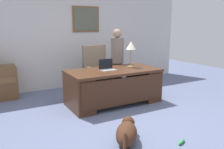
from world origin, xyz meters
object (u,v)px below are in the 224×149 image
Objects in this scene: person_standing at (117,61)px; laptop at (107,67)px; desk at (114,85)px; armchair at (97,72)px; dog_toy_bone at (182,142)px; dog_lying at (127,132)px; desk_lamp at (131,47)px.

person_standing is 0.88m from laptop.
armchair reaches higher than desk.
armchair reaches higher than laptop.
laptop is at bearing 93.25° from dog_toy_bone.
laptop is (-0.61, -0.63, -0.01)m from person_standing.
laptop is at bearing 71.41° from dog_lying.
person_standing reaches higher than armchair.
desk is 1.66× the size of armchair.
laptop is (0.55, 1.63, 0.64)m from dog_lying.
desk_lamp is 3.00× the size of dog_toy_bone.
dog_toy_bone is at bearing -100.52° from person_standing.
dog_toy_bone is at bearing -86.75° from laptop.
dog_toy_bone is at bearing -91.31° from armchair.
dog_toy_bone is (0.12, -2.05, -0.77)m from laptop.
desk_lamp reaches higher than laptop.
person_standing is 2.73× the size of desk_lamp.
desk_lamp is (-0.00, -0.60, 0.38)m from person_standing.
desk is 1.24× the size of person_standing.
person_standing is at bearing 79.48° from dog_toy_bone.
person_standing reaches higher than desk_lamp.
dog_lying is 2.02× the size of laptop.
person_standing is (0.43, -0.25, 0.29)m from armchair.
person_standing reaches higher than dog_lying.
desk is 10.14× the size of dog_toy_bone.
person_standing is (0.48, 0.70, 0.40)m from desk.
person_standing is at bearing -30.29° from armchair.
desk is 0.93m from person_standing.
armchair is at bearing 87.00° from desk.
dog_lying is 3.37× the size of dog_toy_bone.
dog_lying is at bearing -124.93° from desk_lamp.
laptop is 1.67× the size of dog_toy_bone.
person_standing is at bearing 62.82° from dog_lying.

